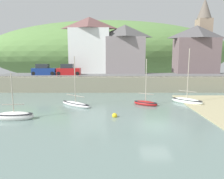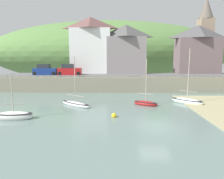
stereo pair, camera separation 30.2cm
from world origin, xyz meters
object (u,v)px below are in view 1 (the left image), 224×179
object	(u,v)px
church_with_spire	(203,35)
sailboat_white_hull	(76,104)
rowboat_small_beached	(187,101)
mooring_buoy	(115,116)
waterfront_building_left	(90,45)
motorboat_with_cabin	(146,103)
parked_car_by_wall	(69,70)
waterfront_building_centre	(125,49)
parked_car_near_slipway	(44,70)
sailboat_tall_mast	(14,116)
waterfront_building_right	(196,49)

from	to	relation	value
church_with_spire	sailboat_white_hull	xyz separation A→B (m)	(-23.61, -22.26, -10.01)
rowboat_small_beached	church_with_spire	bearing A→B (deg)	106.41
rowboat_small_beached	mooring_buoy	world-z (taller)	rowboat_small_beached
waterfront_building_left	motorboat_with_cabin	world-z (taller)	waterfront_building_left
motorboat_with_cabin	parked_car_by_wall	distance (m)	17.95
waterfront_building_centre	church_with_spire	world-z (taller)	church_with_spire
church_with_spire	parked_car_near_slipway	xyz separation A→B (m)	(-31.53, -8.50, -7.05)
motorboat_with_cabin	sailboat_tall_mast	bearing A→B (deg)	-124.52
waterfront_building_left	sailboat_white_hull	bearing A→B (deg)	-89.48
waterfront_building_left	parked_car_near_slipway	bearing A→B (deg)	-149.88
church_with_spire	mooring_buoy	distance (m)	34.46
waterfront_building_left	motorboat_with_cabin	distance (m)	21.06
rowboat_small_beached	mooring_buoy	xyz separation A→B (m)	(-8.91, -6.01, -0.14)
waterfront_building_left	rowboat_small_beached	size ratio (longest dim) A/B	1.58
sailboat_tall_mast	motorboat_with_cabin	bearing A→B (deg)	19.69
parked_car_near_slipway	waterfront_building_centre	bearing A→B (deg)	15.33
sailboat_white_hull	sailboat_tall_mast	size ratio (longest dim) A/B	1.32
sailboat_white_hull	waterfront_building_centre	bearing A→B (deg)	107.43
waterfront_building_left	church_with_spire	bearing A→B (deg)	9.55
waterfront_building_right	sailboat_white_hull	size ratio (longest dim) A/B	1.58
mooring_buoy	church_with_spire	bearing A→B (deg)	54.48
church_with_spire	sailboat_white_hull	size ratio (longest dim) A/B	2.62
church_with_spire	parked_car_near_slipway	bearing A→B (deg)	-164.91
waterfront_building_left	sailboat_white_hull	xyz separation A→B (m)	(0.17, -18.26, -7.64)
motorboat_with_cabin	mooring_buoy	bearing A→B (deg)	-94.98
waterfront_building_right	motorboat_with_cabin	world-z (taller)	waterfront_building_right
waterfront_building_right	parked_car_near_slipway	world-z (taller)	waterfront_building_right
waterfront_building_right	parked_car_by_wall	distance (m)	24.96
waterfront_building_left	parked_car_by_wall	size ratio (longest dim) A/B	2.61
waterfront_building_right	mooring_buoy	bearing A→B (deg)	-125.44
sailboat_tall_mast	parked_car_by_wall	bearing A→B (deg)	82.05
rowboat_small_beached	parked_car_by_wall	bearing A→B (deg)	-173.44
parked_car_by_wall	waterfront_building_centre	bearing A→B (deg)	23.16
parked_car_by_wall	rowboat_small_beached	bearing A→B (deg)	-36.55
waterfront_building_right	church_with_spire	xyz separation A→B (m)	(2.90, 4.00, 3.16)
sailboat_white_hull	parked_car_near_slipway	size ratio (longest dim) A/B	1.41
church_with_spire	sailboat_white_hull	distance (m)	33.96
sailboat_white_hull	rowboat_small_beached	size ratio (longest dim) A/B	0.86
sailboat_tall_mast	parked_car_near_slipway	world-z (taller)	parked_car_near_slipway
rowboat_small_beached	parked_car_by_wall	world-z (taller)	rowboat_small_beached
waterfront_building_centre	church_with_spire	distance (m)	17.62
waterfront_building_left	parked_car_near_slipway	world-z (taller)	waterfront_building_left
waterfront_building_centre	waterfront_building_right	bearing A→B (deg)	0.00
waterfront_building_centre	parked_car_by_wall	xyz separation A→B (m)	(-10.27, -4.50, -3.94)
sailboat_tall_mast	motorboat_with_cabin	xyz separation A→B (m)	(12.87, 5.77, -0.06)
parked_car_by_wall	waterfront_building_left	bearing A→B (deg)	52.70
sailboat_tall_mast	motorboat_with_cabin	size ratio (longest dim) A/B	0.80
church_with_spire	mooring_buoy	size ratio (longest dim) A/B	31.50
waterfront_building_right	parked_car_near_slipway	size ratio (longest dim) A/B	2.22
motorboat_with_cabin	parked_car_by_wall	bearing A→B (deg)	162.74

